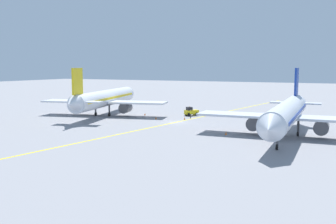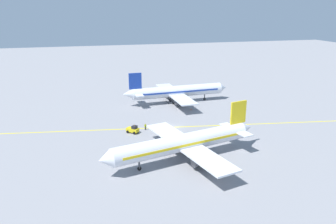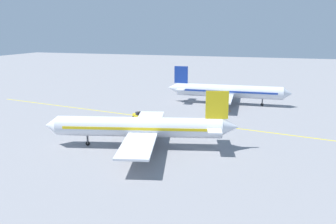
{
  "view_description": "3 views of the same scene",
  "coord_description": "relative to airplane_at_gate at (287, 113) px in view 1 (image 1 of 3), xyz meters",
  "views": [
    {
      "loc": [
        -32.25,
        68.94,
        10.92
      ],
      "look_at": [
        1.2,
        1.07,
        2.08
      ],
      "focal_mm": 42.0,
      "sensor_mm": 36.0,
      "label": 1
    },
    {
      "loc": [
        77.11,
        -21.8,
        29.77
      ],
      "look_at": [
        0.84,
        -1.7,
        4.56
      ],
      "focal_mm": 35.0,
      "sensor_mm": 36.0,
      "label": 2
    },
    {
      "loc": [
        71.82,
        18.56,
        20.81
      ],
      "look_at": [
        4.24,
        -2.41,
        3.15
      ],
      "focal_mm": 35.0,
      "sensor_mm": 36.0,
      "label": 3
    }
  ],
  "objects": [
    {
      "name": "ground_plane",
      "position": [
        22.2,
        -7.22,
        -3.71
      ],
      "size": [
        400.0,
        400.0,
        0.0
      ],
      "primitive_type": "plane",
      "color": "gray"
    },
    {
      "name": "apron_yellow_centreline",
      "position": [
        22.2,
        -7.22,
        -3.71
      ],
      "size": [
        18.09,
        118.75,
        0.01
      ],
      "primitive_type": "cube",
      "rotation": [
        0.0,
        0.0,
        -0.15
      ],
      "color": "yellow",
      "rests_on": "ground"
    },
    {
      "name": "airplane_at_gate",
      "position": [
        0.0,
        0.0,
        0.0
      ],
      "size": [
        28.23,
        35.52,
        10.6
      ],
      "color": "silver",
      "rests_on": "ground"
    },
    {
      "name": "airplane_adjacent_stand",
      "position": [
        41.09,
        -10.21,
        0.0
      ],
      "size": [
        28.44,
        35.17,
        10.6
      ],
      "color": "silver",
      "rests_on": "ground"
    },
    {
      "name": "baggage_tug_white",
      "position": [
        23.56,
        -18.07,
        -2.81
      ],
      "size": [
        3.12,
        3.23,
        2.11
      ],
      "color": "gold",
      "rests_on": "ground"
    },
    {
      "name": "ground_crew_worker",
      "position": [
        22.25,
        -14.67,
        -2.8
      ],
      "size": [
        0.32,
        0.56,
        1.68
      ],
      "color": "#23232D",
      "rests_on": "ground"
    },
    {
      "name": "traffic_cone_near_nose",
      "position": [
        33.05,
        -14.07,
        -3.43
      ],
      "size": [
        0.32,
        0.32,
        0.55
      ],
      "primitive_type": "cone",
      "color": "orange",
      "rests_on": "ground"
    },
    {
      "name": "traffic_cone_mid_apron",
      "position": [
        27.75,
        -9.37,
        -3.43
      ],
      "size": [
        0.32,
        0.32,
        0.55
      ],
      "primitive_type": "cone",
      "color": "orange",
      "rests_on": "ground"
    },
    {
      "name": "traffic_cone_by_wingtip",
      "position": [
        8.99,
        2.08,
        -3.43
      ],
      "size": [
        0.32,
        0.32,
        0.55
      ],
      "primitive_type": "cone",
      "color": "orange",
      "rests_on": "ground"
    },
    {
      "name": "traffic_cone_far_edge",
      "position": [
        22.21,
        -11.46,
        -3.43
      ],
      "size": [
        0.32,
        0.32,
        0.55
      ],
      "primitive_type": "cone",
      "color": "orange",
      "rests_on": "ground"
    }
  ]
}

